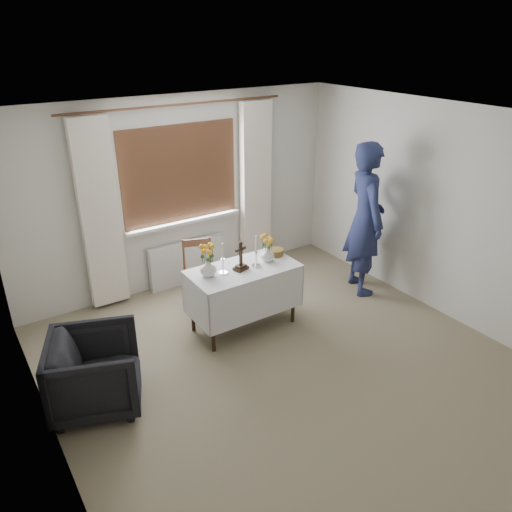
{
  "coord_description": "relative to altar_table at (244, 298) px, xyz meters",
  "views": [
    {
      "loc": [
        -2.61,
        -3.22,
        3.24
      ],
      "look_at": [
        0.08,
        0.84,
        0.98
      ],
      "focal_mm": 35.0,
      "sensor_mm": 36.0,
      "label": 1
    }
  ],
  "objects": [
    {
      "name": "flower_vase_left",
      "position": [
        -0.41,
        0.05,
        0.48
      ],
      "size": [
        0.21,
        0.21,
        0.19
      ],
      "primitive_type": "imported",
      "rotation": [
        0.0,
        0.0,
        0.16
      ],
      "color": "silver",
      "rests_on": "altar_table"
    },
    {
      "name": "altar_table",
      "position": [
        0.0,
        0.0,
        0.0
      ],
      "size": [
        1.24,
        0.64,
        0.76
      ],
      "primitive_type": "cube",
      "color": "white",
      "rests_on": "ground"
    },
    {
      "name": "armchair",
      "position": [
        -1.84,
        -0.38,
        -0.02
      ],
      "size": [
        1.02,
        1.0,
        0.73
      ],
      "primitive_type": "imported",
      "rotation": [
        0.0,
        0.0,
        1.21
      ],
      "color": "black",
      "rests_on": "ground"
    },
    {
      "name": "flower_vase_right",
      "position": [
        0.34,
        0.01,
        0.46
      ],
      "size": [
        0.18,
        0.18,
        0.17
      ],
      "primitive_type": "imported",
      "rotation": [
        0.0,
        0.0,
        0.16
      ],
      "color": "silver",
      "rests_on": "altar_table"
    },
    {
      "name": "person",
      "position": [
        1.8,
        -0.06,
        0.61
      ],
      "size": [
        0.71,
        0.85,
        1.99
      ],
      "primitive_type": "imported",
      "rotation": [
        0.0,
        0.0,
        1.2
      ],
      "color": "navy",
      "rests_on": "ground"
    },
    {
      "name": "wooden_chair",
      "position": [
        -0.18,
        0.73,
        0.04
      ],
      "size": [
        0.5,
        0.5,
        0.84
      ],
      "primitive_type": null,
      "rotation": [
        0.0,
        0.0,
        -0.33
      ],
      "color": "brown",
      "rests_on": "ground"
    },
    {
      "name": "candlestick_left",
      "position": [
        -0.25,
        0.02,
        0.56
      ],
      "size": [
        0.14,
        0.14,
        0.36
      ],
      "primitive_type": null,
      "rotation": [
        0.0,
        0.0,
        0.43
      ],
      "color": "white",
      "rests_on": "altar_table"
    },
    {
      "name": "wicker_basket",
      "position": [
        0.51,
        0.1,
        0.42
      ],
      "size": [
        0.24,
        0.24,
        0.08
      ],
      "primitive_type": "cylinder",
      "rotation": [
        0.0,
        0.0,
        0.23
      ],
      "color": "brown",
      "rests_on": "altar_table"
    },
    {
      "name": "candlestick_right",
      "position": [
        0.15,
        -0.03,
        0.57
      ],
      "size": [
        0.11,
        0.11,
        0.37
      ],
      "primitive_type": null,
      "rotation": [
        0.0,
        0.0,
        0.02
      ],
      "color": "white",
      "rests_on": "altar_table"
    },
    {
      "name": "wooden_cross",
      "position": [
        -0.04,
        -0.01,
        0.55
      ],
      "size": [
        0.18,
        0.15,
        0.34
      ],
      "primitive_type": null,
      "rotation": [
        0.0,
        0.0,
        0.24
      ],
      "color": "black",
      "rests_on": "altar_table"
    },
    {
      "name": "ground",
      "position": [
        -0.04,
        -1.04,
        -0.38
      ],
      "size": [
        5.0,
        5.0,
        0.0
      ],
      "primitive_type": "plane",
      "color": "gray",
      "rests_on": "ground"
    },
    {
      "name": "radiator",
      "position": [
        -0.04,
        1.38,
        -0.08
      ],
      "size": [
        1.1,
        0.1,
        0.6
      ],
      "primitive_type": "cube",
      "color": "silver",
      "rests_on": "ground"
    }
  ]
}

